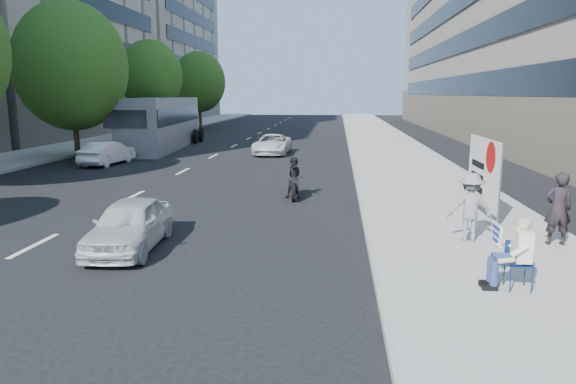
# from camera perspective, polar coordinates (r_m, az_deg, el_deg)

# --- Properties ---
(ground) EXTENTS (160.00, 160.00, 0.00)m
(ground) POSITION_cam_1_polar(r_m,az_deg,el_deg) (9.83, 1.29, -10.41)
(ground) COLOR black
(ground) RESTS_ON ground
(near_sidewalk) EXTENTS (5.00, 120.00, 0.15)m
(near_sidewalk) POSITION_cam_1_polar(r_m,az_deg,el_deg) (29.54, 11.97, 3.84)
(near_sidewalk) COLOR #A09D96
(near_sidewalk) RESTS_ON ground
(far_sidewalk) EXTENTS (4.50, 120.00, 0.15)m
(far_sidewalk) POSITION_cam_1_polar(r_m,az_deg,el_deg) (34.12, -25.29, 3.95)
(far_sidewalk) COLOR #A09D96
(far_sidewalk) RESTS_ON ground
(far_bldg_north) EXTENTS (22.00, 28.00, 28.00)m
(far_bldg_north) POSITION_cam_1_polar(r_m,az_deg,el_deg) (78.16, -18.60, 17.99)
(far_bldg_north) COLOR #C2B091
(far_bldg_north) RESTS_ON ground
(near_building) EXTENTS (14.00, 70.00, 20.00)m
(near_building) POSITION_cam_1_polar(r_m,az_deg,el_deg) (44.73, 28.34, 17.89)
(near_building) COLOR gray
(near_building) RESTS_ON ground
(tree_far_c) EXTENTS (6.00, 6.00, 8.47)m
(tree_far_c) POSITION_cam_1_polar(r_m,az_deg,el_deg) (30.74, -22.96, 12.74)
(tree_far_c) COLOR #382616
(tree_far_c) RESTS_ON ground
(tree_far_d) EXTENTS (4.80, 4.80, 7.65)m
(tree_far_d) POSITION_cam_1_polar(r_m,az_deg,el_deg) (41.71, -15.00, 12.32)
(tree_far_d) COLOR #382616
(tree_far_d) RESTS_ON ground
(tree_far_e) EXTENTS (5.40, 5.40, 7.89)m
(tree_far_e) POSITION_cam_1_polar(r_m,az_deg,el_deg) (55.06, -9.84, 11.97)
(tree_far_e) COLOR #382616
(tree_far_e) RESTS_ON ground
(seated_protester) EXTENTS (0.83, 1.11, 1.31)m
(seated_protester) POSITION_cam_1_polar(r_m,az_deg,el_deg) (9.91, 23.73, -5.85)
(seated_protester) COLOR navy
(seated_protester) RESTS_ON near_sidewalk
(jogger) EXTENTS (1.04, 0.60, 1.62)m
(jogger) POSITION_cam_1_polar(r_m,az_deg,el_deg) (12.74, 19.57, -1.60)
(jogger) COLOR slate
(jogger) RESTS_ON near_sidewalk
(pedestrian_woman) EXTENTS (0.62, 0.41, 1.69)m
(pedestrian_woman) POSITION_cam_1_polar(r_m,az_deg,el_deg) (13.22, 27.81, -1.64)
(pedestrian_woman) COLOR black
(pedestrian_woman) RESTS_ON near_sidewalk
(protest_banner) EXTENTS (0.08, 3.06, 2.20)m
(protest_banner) POSITION_cam_1_polar(r_m,az_deg,el_deg) (15.50, 20.87, 2.11)
(protest_banner) COLOR #4C4C4C
(protest_banner) RESTS_ON near_sidewalk
(white_sedan_near) EXTENTS (1.61, 3.53, 1.17)m
(white_sedan_near) POSITION_cam_1_polar(r_m,az_deg,el_deg) (12.48, -17.19, -3.46)
(white_sedan_near) COLOR silver
(white_sedan_near) RESTS_ON ground
(white_sedan_mid) EXTENTS (1.64, 3.73, 1.19)m
(white_sedan_mid) POSITION_cam_1_polar(r_m,az_deg,el_deg) (27.82, -19.42, 4.11)
(white_sedan_mid) COLOR white
(white_sedan_mid) RESTS_ON ground
(white_sedan_far) EXTENTS (2.08, 4.32, 1.19)m
(white_sedan_far) POSITION_cam_1_polar(r_m,az_deg,el_deg) (30.80, -1.76, 5.32)
(white_sedan_far) COLOR silver
(white_sedan_far) RESTS_ON ground
(motorcycle) EXTENTS (0.73, 2.05, 1.42)m
(motorcycle) POSITION_cam_1_polar(r_m,az_deg,el_deg) (17.72, 0.78, 1.34)
(motorcycle) COLOR black
(motorcycle) RESTS_ON ground
(bus) EXTENTS (3.52, 12.23, 3.30)m
(bus) POSITION_cam_1_polar(r_m,az_deg,el_deg) (35.20, -13.80, 7.41)
(bus) COLOR slate
(bus) RESTS_ON ground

